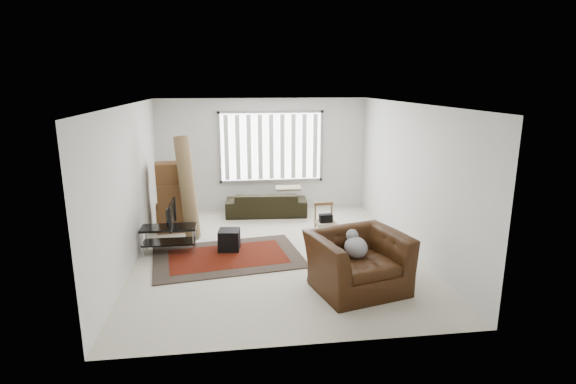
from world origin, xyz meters
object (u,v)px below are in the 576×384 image
Objects in this scene: moving_boxes at (170,199)px; armchair at (358,258)px; tv_stand at (169,234)px; side_chair at (325,221)px; sofa at (266,200)px.

moving_boxes reaches higher than armchair.
moving_boxes is 0.91× the size of armchair.
tv_stand is 2.99m from side_chair.
tv_stand is at bearing -179.23° from side_chair.
armchair reaches higher than tv_stand.
side_chair reaches higher than sofa.
tv_stand is 0.62× the size of armchair.
armchair is at bearing 108.28° from sofa.
moving_boxes is 3.30m from side_chair.
moving_boxes is 0.77× the size of sofa.
sofa is 2.51× the size of side_chair.
sofa is (2.10, 0.84, -0.31)m from moving_boxes.
moving_boxes is 1.93× the size of side_chair.
moving_boxes is 2.28m from sofa.
sofa is at bearing 21.75° from moving_boxes.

